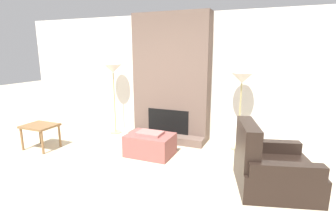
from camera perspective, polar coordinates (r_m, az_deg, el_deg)
ground_plane at (r=3.77m, az=-14.12°, el=-16.60°), size 24.00×24.00×0.00m
wall_back at (r=5.71m, az=1.49°, el=7.64°), size 7.73×0.06×2.60m
fireplace at (r=5.51m, az=0.65°, el=6.84°), size 1.62×0.63×2.60m
ottoman at (r=4.77m, az=-3.91°, el=-7.04°), size 0.82×0.58×0.44m
armchair at (r=3.92m, az=21.05°, el=-11.61°), size 1.21×1.21×0.91m
side_table at (r=5.58m, az=-26.08°, el=-3.23°), size 0.60×0.50×0.48m
floor_lamp_left at (r=5.97m, az=-11.88°, el=8.49°), size 0.41×0.41×1.57m
floor_lamp_right at (r=4.99m, az=15.76°, el=6.31°), size 0.41×0.41×1.46m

